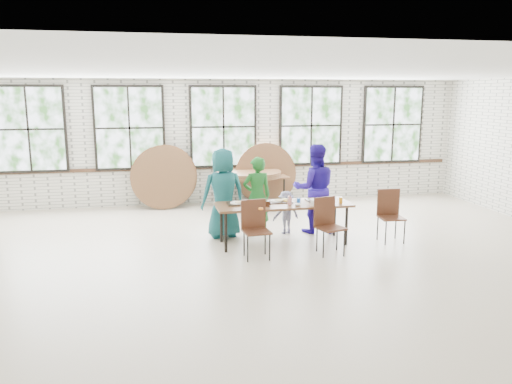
# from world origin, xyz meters

# --- Properties ---
(room) EXTENTS (12.00, 12.00, 12.00)m
(room) POSITION_xyz_m (0.00, 4.44, 1.83)
(room) COLOR #C3B69B
(room) RESTS_ON ground
(dining_table) EXTENTS (2.41, 0.83, 0.74)m
(dining_table) POSITION_xyz_m (0.58, 0.81, 0.69)
(dining_table) COLOR brown
(dining_table) RESTS_ON ground
(chair_near_left) EXTENTS (0.46, 0.45, 0.95)m
(chair_near_left) POSITION_xyz_m (-0.06, 0.20, 0.56)
(chair_near_left) COLOR #4E2A1A
(chair_near_left) RESTS_ON ground
(chair_near_right) EXTENTS (0.52, 0.51, 0.95)m
(chair_near_right) POSITION_xyz_m (1.18, 0.17, 0.56)
(chair_near_right) COLOR #4E2A1A
(chair_near_right) RESTS_ON ground
(chair_spare) EXTENTS (0.45, 0.44, 0.95)m
(chair_spare) POSITION_xyz_m (2.54, 0.63, 0.56)
(chair_spare) COLOR #4E2A1A
(chair_spare) RESTS_ON ground
(adult_teal) EXTENTS (0.89, 0.65, 1.68)m
(adult_teal) POSITION_xyz_m (-0.41, 1.46, 0.84)
(adult_teal) COLOR #1A6361
(adult_teal) RESTS_ON ground
(adult_green) EXTENTS (0.58, 0.41, 1.51)m
(adult_green) POSITION_xyz_m (0.23, 1.46, 0.75)
(adult_green) COLOR #1A6422
(adult_green) RESTS_ON ground
(toddler) EXTENTS (0.59, 0.41, 0.83)m
(toddler) POSITION_xyz_m (0.80, 1.46, 0.41)
(toddler) COLOR #191647
(toddler) RESTS_ON ground
(adult_blue) EXTENTS (0.91, 0.75, 1.72)m
(adult_blue) POSITION_xyz_m (1.37, 1.46, 0.86)
(adult_blue) COLOR #281598
(adult_blue) RESTS_ON ground
(storage_table) EXTENTS (1.85, 0.89, 0.74)m
(storage_table) POSITION_xyz_m (0.53, 3.85, 0.69)
(storage_table) COLOR brown
(storage_table) RESTS_ON ground
(tabletop_clutter) EXTENTS (2.03, 0.65, 0.11)m
(tabletop_clutter) POSITION_xyz_m (0.70, 0.79, 0.77)
(tabletop_clutter) COLOR black
(tabletop_clutter) RESTS_ON dining_table
(round_tops_stacked) EXTENTS (1.50, 1.50, 0.13)m
(round_tops_stacked) POSITION_xyz_m (0.53, 3.85, 0.80)
(round_tops_stacked) COLOR brown
(round_tops_stacked) RESTS_ON storage_table
(round_tops_leaning) EXTENTS (3.96, 0.41, 1.49)m
(round_tops_leaning) POSITION_xyz_m (-0.64, 4.12, 0.74)
(round_tops_leaning) COLOR brown
(round_tops_leaning) RESTS_ON ground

